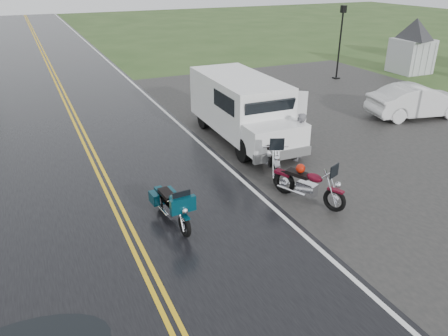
{
  "coord_description": "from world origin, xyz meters",
  "views": [
    {
      "loc": [
        -1.69,
        -7.69,
        5.93
      ],
      "look_at": [
        2.8,
        2.0,
        1.0
      ],
      "focal_mm": 35.0,
      "sensor_mm": 36.0,
      "label": 1
    }
  ],
  "objects_px": {
    "sedan_white": "(418,102)",
    "motorcycle_teal": "(184,217)",
    "van_white": "(244,129)",
    "person_at_van": "(299,138)",
    "lamp_post_far_right": "(340,43)",
    "motorcycle_silver": "(276,165)",
    "visitor_center": "(415,32)",
    "motorcycle_red": "(335,192)"
  },
  "relations": [
    {
      "from": "van_white",
      "to": "person_at_van",
      "type": "relative_size",
      "value": 3.69
    },
    {
      "from": "motorcycle_silver",
      "to": "motorcycle_teal",
      "type": "bearing_deg",
      "value": -134.09
    },
    {
      "from": "person_at_van",
      "to": "motorcycle_red",
      "type": "bearing_deg",
      "value": 29.35
    },
    {
      "from": "motorcycle_teal",
      "to": "van_white",
      "type": "relative_size",
      "value": 0.33
    },
    {
      "from": "visitor_center",
      "to": "person_at_van",
      "type": "relative_size",
      "value": 9.9
    },
    {
      "from": "van_white",
      "to": "sedan_white",
      "type": "distance_m",
      "value": 8.99
    },
    {
      "from": "lamp_post_far_right",
      "to": "motorcycle_red",
      "type": "bearing_deg",
      "value": -128.29
    },
    {
      "from": "sedan_white",
      "to": "van_white",
      "type": "bearing_deg",
      "value": 108.69
    },
    {
      "from": "visitor_center",
      "to": "person_at_van",
      "type": "height_order",
      "value": "visitor_center"
    },
    {
      "from": "visitor_center",
      "to": "van_white",
      "type": "relative_size",
      "value": 2.68
    },
    {
      "from": "visitor_center",
      "to": "sedan_white",
      "type": "height_order",
      "value": "visitor_center"
    },
    {
      "from": "motorcycle_teal",
      "to": "van_white",
      "type": "xyz_separation_m",
      "value": [
        3.34,
        3.42,
        0.59
      ]
    },
    {
      "from": "visitor_center",
      "to": "motorcycle_silver",
      "type": "height_order",
      "value": "visitor_center"
    },
    {
      "from": "motorcycle_silver",
      "to": "person_at_van",
      "type": "xyz_separation_m",
      "value": [
        1.64,
        1.31,
        0.12
      ]
    },
    {
      "from": "motorcycle_teal",
      "to": "lamp_post_far_right",
      "type": "distance_m",
      "value": 18.07
    },
    {
      "from": "motorcycle_silver",
      "to": "person_at_van",
      "type": "distance_m",
      "value": 2.1
    },
    {
      "from": "person_at_van",
      "to": "lamp_post_far_right",
      "type": "height_order",
      "value": "lamp_post_far_right"
    },
    {
      "from": "motorcycle_teal",
      "to": "motorcycle_silver",
      "type": "relative_size",
      "value": 0.85
    },
    {
      "from": "motorcycle_teal",
      "to": "sedan_white",
      "type": "bearing_deg",
      "value": 15.62
    },
    {
      "from": "motorcycle_teal",
      "to": "van_white",
      "type": "distance_m",
      "value": 4.82
    },
    {
      "from": "motorcycle_red",
      "to": "person_at_van",
      "type": "height_order",
      "value": "person_at_van"
    },
    {
      "from": "sedan_white",
      "to": "motorcycle_teal",
      "type": "bearing_deg",
      "value": 121.93
    },
    {
      "from": "visitor_center",
      "to": "person_at_van",
      "type": "distance_m",
      "value": 16.27
    },
    {
      "from": "motorcycle_silver",
      "to": "person_at_van",
      "type": "bearing_deg",
      "value": 60.99
    },
    {
      "from": "motorcycle_silver",
      "to": "visitor_center",
      "type": "bearing_deg",
      "value": 54.92
    },
    {
      "from": "motorcycle_silver",
      "to": "van_white",
      "type": "bearing_deg",
      "value": 114.31
    },
    {
      "from": "person_at_van",
      "to": "van_white",
      "type": "bearing_deg",
      "value": -63.19
    },
    {
      "from": "person_at_van",
      "to": "lamp_post_far_right",
      "type": "relative_size",
      "value": 0.4
    },
    {
      "from": "motorcycle_red",
      "to": "person_at_van",
      "type": "bearing_deg",
      "value": 48.39
    },
    {
      "from": "motorcycle_teal",
      "to": "person_at_van",
      "type": "xyz_separation_m",
      "value": [
        5.04,
        2.79,
        0.22
      ]
    },
    {
      "from": "van_white",
      "to": "motorcycle_silver",
      "type": "bearing_deg",
      "value": -86.95
    },
    {
      "from": "person_at_van",
      "to": "sedan_white",
      "type": "relative_size",
      "value": 0.38
    },
    {
      "from": "van_white",
      "to": "lamp_post_far_right",
      "type": "height_order",
      "value": "lamp_post_far_right"
    },
    {
      "from": "motorcycle_silver",
      "to": "sedan_white",
      "type": "xyz_separation_m",
      "value": [
        8.84,
        3.05,
        0.01
      ]
    },
    {
      "from": "person_at_van",
      "to": "visitor_center",
      "type": "bearing_deg",
      "value": 169.05
    },
    {
      "from": "motorcycle_red",
      "to": "motorcycle_teal",
      "type": "relative_size",
      "value": 1.1
    },
    {
      "from": "motorcycle_silver",
      "to": "motorcycle_red",
      "type": "bearing_deg",
      "value": -52.03
    },
    {
      "from": "motorcycle_silver",
      "to": "van_white",
      "type": "relative_size",
      "value": 0.39
    },
    {
      "from": "person_at_van",
      "to": "motorcycle_silver",
      "type": "bearing_deg",
      "value": -4.1
    },
    {
      "from": "person_at_van",
      "to": "sedan_white",
      "type": "distance_m",
      "value": 7.41
    },
    {
      "from": "van_white",
      "to": "person_at_van",
      "type": "xyz_separation_m",
      "value": [
        1.71,
        -0.64,
        -0.36
      ]
    },
    {
      "from": "lamp_post_far_right",
      "to": "visitor_center",
      "type": "bearing_deg",
      "value": -4.94
    }
  ]
}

